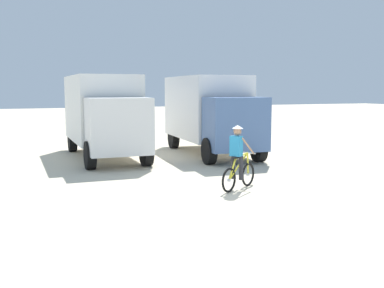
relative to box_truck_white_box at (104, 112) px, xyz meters
name	(u,v)px	position (x,y,z in m)	size (l,w,h in m)	color
ground_plane	(236,203)	(1.37, -8.96, -1.87)	(120.00, 120.00, 0.00)	beige
box_truck_white_box	(104,112)	(0.00, 0.00, 0.00)	(2.52, 6.80, 3.35)	white
box_truck_avon_van	(210,111)	(4.47, -0.69, 0.00)	(2.91, 6.92, 3.35)	white
cyclist_orange_shirt	(238,160)	(2.15, -7.58, -1.03)	(1.51, 0.95, 1.82)	black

